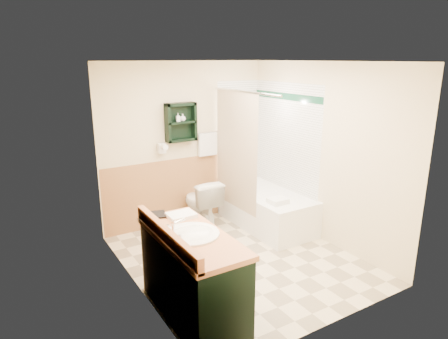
# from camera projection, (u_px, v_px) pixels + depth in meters

# --- Properties ---
(floor) EXTENTS (3.00, 3.00, 0.00)m
(floor) POSITION_uv_depth(u_px,v_px,m) (240.00, 259.00, 5.01)
(floor) COLOR beige
(floor) RESTS_ON ground
(back_wall) EXTENTS (2.60, 0.04, 2.40)m
(back_wall) POSITION_uv_depth(u_px,v_px,m) (184.00, 144.00, 5.93)
(back_wall) COLOR #FEF2C7
(back_wall) RESTS_ON ground
(left_wall) EXTENTS (0.04, 3.00, 2.40)m
(left_wall) POSITION_uv_depth(u_px,v_px,m) (132.00, 185.00, 4.02)
(left_wall) COLOR #FEF2C7
(left_wall) RESTS_ON ground
(right_wall) EXTENTS (0.04, 3.00, 2.40)m
(right_wall) POSITION_uv_depth(u_px,v_px,m) (323.00, 154.00, 5.34)
(right_wall) COLOR #FEF2C7
(right_wall) RESTS_ON ground
(ceiling) EXTENTS (2.60, 3.00, 0.04)m
(ceiling) POSITION_uv_depth(u_px,v_px,m) (242.00, 59.00, 4.35)
(ceiling) COLOR white
(ceiling) RESTS_ON back_wall
(wainscot_left) EXTENTS (2.98, 2.98, 1.00)m
(wainscot_left) POSITION_uv_depth(u_px,v_px,m) (139.00, 247.00, 4.23)
(wainscot_left) COLOR tan
(wainscot_left) RESTS_ON left_wall
(wainscot_back) EXTENTS (2.58, 2.58, 1.00)m
(wainscot_back) POSITION_uv_depth(u_px,v_px,m) (187.00, 189.00, 6.09)
(wainscot_back) COLOR tan
(wainscot_back) RESTS_ON back_wall
(mirror_frame) EXTENTS (1.30, 1.30, 1.00)m
(mirror_frame) POSITION_uv_depth(u_px,v_px,m) (156.00, 168.00, 3.51)
(mirror_frame) COLOR brown
(mirror_frame) RESTS_ON left_wall
(mirror_glass) EXTENTS (1.20, 1.20, 0.90)m
(mirror_glass) POSITION_uv_depth(u_px,v_px,m) (156.00, 168.00, 3.52)
(mirror_glass) COLOR white
(mirror_glass) RESTS_ON left_wall
(tile_right) EXTENTS (1.50, 1.50, 2.10)m
(tile_right) POSITION_uv_depth(u_px,v_px,m) (284.00, 154.00, 5.98)
(tile_right) COLOR white
(tile_right) RESTS_ON right_wall
(tile_back) EXTENTS (0.95, 0.95, 2.10)m
(tile_back) POSITION_uv_depth(u_px,v_px,m) (243.00, 147.00, 6.45)
(tile_back) COLOR white
(tile_back) RESTS_ON back_wall
(tile_accent) EXTENTS (1.50, 1.50, 0.10)m
(tile_accent) POSITION_uv_depth(u_px,v_px,m) (286.00, 96.00, 5.74)
(tile_accent) COLOR #13452D
(tile_accent) RESTS_ON right_wall
(wall_shelf) EXTENTS (0.45, 0.15, 0.55)m
(wall_shelf) POSITION_uv_depth(u_px,v_px,m) (181.00, 122.00, 5.69)
(wall_shelf) COLOR black
(wall_shelf) RESTS_ON back_wall
(hair_dryer) EXTENTS (0.10, 0.24, 0.18)m
(hair_dryer) POSITION_uv_depth(u_px,v_px,m) (162.00, 148.00, 5.66)
(hair_dryer) COLOR white
(hair_dryer) RESTS_ON back_wall
(towel_bar) EXTENTS (0.40, 0.06, 0.40)m
(towel_bar) POSITION_uv_depth(u_px,v_px,m) (207.00, 133.00, 6.01)
(towel_bar) COLOR silver
(towel_bar) RESTS_ON back_wall
(curtain_rod) EXTENTS (0.03, 1.60, 0.03)m
(curtain_rod) POSITION_uv_depth(u_px,v_px,m) (244.00, 92.00, 5.35)
(curtain_rod) COLOR silver
(curtain_rod) RESTS_ON back_wall
(shower_curtain) EXTENTS (1.05, 1.05, 1.70)m
(shower_curtain) POSITION_uv_depth(u_px,v_px,m) (236.00, 151.00, 5.72)
(shower_curtain) COLOR #C0AE91
(shower_curtain) RESTS_ON curtain_rod
(vanity) EXTENTS (0.59, 1.33, 0.85)m
(vanity) POSITION_uv_depth(u_px,v_px,m) (193.00, 275.00, 3.84)
(vanity) COLOR black
(vanity) RESTS_ON ground
(bathtub) EXTENTS (0.79, 1.50, 0.53)m
(bathtub) POSITION_uv_depth(u_px,v_px,m) (268.00, 209.00, 5.94)
(bathtub) COLOR white
(bathtub) RESTS_ON ground
(toilet) EXTENTS (0.43, 0.75, 0.73)m
(toilet) POSITION_uv_depth(u_px,v_px,m) (201.00, 203.00, 5.88)
(toilet) COLOR white
(toilet) RESTS_ON ground
(counter_towel) EXTENTS (0.28, 0.22, 0.04)m
(counter_towel) POSITION_uv_depth(u_px,v_px,m) (181.00, 215.00, 4.13)
(counter_towel) COLOR silver
(counter_towel) RESTS_ON vanity
(vanity_book) EXTENTS (0.15, 0.06, 0.21)m
(vanity_book) POSITION_uv_depth(u_px,v_px,m) (150.00, 207.00, 4.13)
(vanity_book) COLOR black
(vanity_book) RESTS_ON vanity
(tub_towel) EXTENTS (0.25, 0.21, 0.07)m
(tub_towel) POSITION_uv_depth(u_px,v_px,m) (278.00, 201.00, 5.43)
(tub_towel) COLOR silver
(tub_towel) RESTS_ON bathtub
(soap_bottle_a) EXTENTS (0.07, 0.13, 0.06)m
(soap_bottle_a) POSITION_uv_depth(u_px,v_px,m) (178.00, 120.00, 5.65)
(soap_bottle_a) COLOR white
(soap_bottle_a) RESTS_ON wall_shelf
(soap_bottle_b) EXTENTS (0.09, 0.11, 0.08)m
(soap_bottle_b) POSITION_uv_depth(u_px,v_px,m) (183.00, 118.00, 5.69)
(soap_bottle_b) COLOR white
(soap_bottle_b) RESTS_ON wall_shelf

